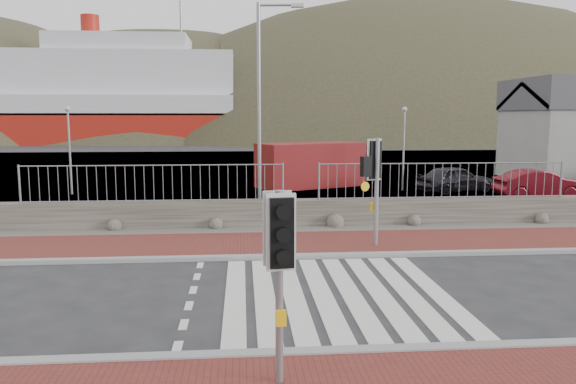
{
  "coord_description": "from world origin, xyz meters",
  "views": [
    {
      "loc": [
        -1.93,
        -11.17,
        3.69
      ],
      "look_at": [
        -0.77,
        3.0,
        1.75
      ],
      "focal_mm": 35.0,
      "sensor_mm": 36.0,
      "label": 1
    }
  ],
  "objects": [
    {
      "name": "stone_wall",
      "position": [
        0.0,
        7.3,
        0.45
      ],
      "size": [
        40.0,
        0.6,
        0.9
      ],
      "primitive_type": "cube",
      "color": "#4B463E",
      "rests_on": "ground"
    },
    {
      "name": "water",
      "position": [
        0.0,
        62.9,
        0.0
      ],
      "size": [
        220.0,
        50.0,
        0.05
      ],
      "primitive_type": "cube",
      "color": "#3F4C54",
      "rests_on": "ground"
    },
    {
      "name": "ferry",
      "position": [
        -24.65,
        67.9,
        5.36
      ],
      "size": [
        50.0,
        16.0,
        20.0
      ],
      "color": "maroon",
      "rests_on": "ground"
    },
    {
      "name": "sidewalk_far",
      "position": [
        0.0,
        4.5,
        0.04
      ],
      "size": [
        40.0,
        3.0,
        0.08
      ],
      "primitive_type": "cube",
      "color": "maroon",
      "rests_on": "ground"
    },
    {
      "name": "railing",
      "position": [
        0.0,
        7.15,
        1.82
      ],
      "size": [
        18.07,
        0.07,
        1.22
      ],
      "color": "gray",
      "rests_on": "stone_wall"
    },
    {
      "name": "hills_backdrop",
      "position": [
        6.74,
        87.9,
        -23.05
      ],
      "size": [
        254.0,
        90.0,
        100.0
      ],
      "color": "#303721",
      "rests_on": "ground"
    },
    {
      "name": "kerb_near",
      "position": [
        0.0,
        -3.0,
        0.05
      ],
      "size": [
        40.0,
        0.25,
        0.12
      ],
      "primitive_type": "cube",
      "color": "gray",
      "rests_on": "ground"
    },
    {
      "name": "streetlight",
      "position": [
        -1.21,
        8.08,
        4.17
      ],
      "size": [
        1.57,
        0.35,
        7.41
      ],
      "rotation": [
        0.0,
        0.0,
        -0.12
      ],
      "color": "gray",
      "rests_on": "ground"
    },
    {
      "name": "quay",
      "position": [
        0.0,
        27.9,
        0.0
      ],
      "size": [
        120.0,
        40.0,
        0.5
      ],
      "primitive_type": "cube",
      "color": "#4C4C4F",
      "rests_on": "ground"
    },
    {
      "name": "ground",
      "position": [
        0.0,
        0.0,
        0.0
      ],
      "size": [
        220.0,
        220.0,
        0.0
      ],
      "primitive_type": "plane",
      "color": "#28282B",
      "rests_on": "ground"
    },
    {
      "name": "car_a",
      "position": [
        8.33,
        15.02,
        0.65
      ],
      "size": [
        4.1,
        2.52,
        1.3
      ],
      "primitive_type": "imported",
      "rotation": [
        0.0,
        0.0,
        1.85
      ],
      "color": "black",
      "rests_on": "ground"
    },
    {
      "name": "car_b",
      "position": [
        11.39,
        12.86,
        0.64
      ],
      "size": [
        3.89,
        1.37,
        1.28
      ],
      "primitive_type": "imported",
      "rotation": [
        0.0,
        0.0,
        1.57
      ],
      "color": "maroon",
      "rests_on": "ground"
    },
    {
      "name": "zebra_crossing",
      "position": [
        -0.0,
        0.0,
        0.01
      ],
      "size": [
        4.62,
        5.6,
        0.01
      ],
      "color": "silver",
      "rests_on": "ground"
    },
    {
      "name": "kerb_far",
      "position": [
        0.0,
        3.0,
        0.05
      ],
      "size": [
        40.0,
        0.25,
        0.12
      ],
      "primitive_type": "cube",
      "color": "gray",
      "rests_on": "ground"
    },
    {
      "name": "traffic_signal_near",
      "position": [
        -1.45,
        -3.92,
        1.96
      ],
      "size": [
        0.41,
        0.28,
        2.72
      ],
      "rotation": [
        0.0,
        0.0,
        0.12
      ],
      "color": "gray",
      "rests_on": "ground"
    },
    {
      "name": "shipping_container",
      "position": [
        1.63,
        17.87,
        1.14
      ],
      "size": [
        5.93,
        4.32,
        2.28
      ],
      "primitive_type": "cube",
      "rotation": [
        0.0,
        0.0,
        0.42
      ],
      "color": "maroon",
      "rests_on": "ground"
    },
    {
      "name": "gravel_strip",
      "position": [
        0.0,
        6.5,
        0.03
      ],
      "size": [
        40.0,
        1.5,
        0.06
      ],
      "primitive_type": "cube",
      "color": "#59544C",
      "rests_on": "ground"
    },
    {
      "name": "traffic_signal_far",
      "position": [
        1.75,
        3.99,
        2.23
      ],
      "size": [
        0.76,
        0.47,
        3.08
      ],
      "rotation": [
        0.0,
        0.0,
        3.52
      ],
      "color": "gray",
      "rests_on": "ground"
    }
  ]
}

